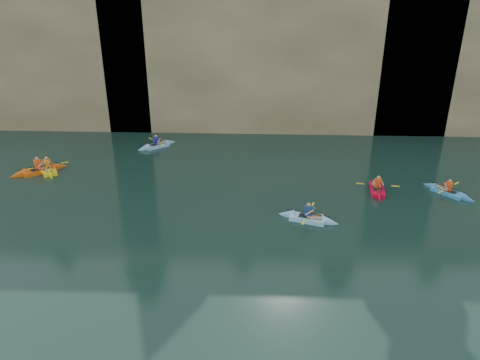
{
  "coord_description": "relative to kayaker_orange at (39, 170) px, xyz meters",
  "views": [
    {
      "loc": [
        0.82,
        -10.75,
        10.82
      ],
      "look_at": [
        0.08,
        6.6,
        3.0
      ],
      "focal_mm": 35.0,
      "sensor_mm": 36.0,
      "label": 1
    }
  ],
  "objects": [
    {
      "name": "kayaker_blue_east",
      "position": [
        22.83,
        -1.85,
        -0.02
      ],
      "size": [
        2.44,
        2.6,
        1.04
      ],
      "rotation": [
        0.0,
        0.0,
        2.31
      ],
      "color": "#3C8ECC",
      "rests_on": "ground"
    },
    {
      "name": "kayaker_ltblue_mid",
      "position": [
        5.98,
        4.59,
        -0.02
      ],
      "size": [
        2.58,
        2.31,
        1.07
      ],
      "rotation": [
        0.0,
        0.0,
        0.69
      ],
      "color": "#88BBE4",
      "rests_on": "ground"
    },
    {
      "name": "cliff",
      "position": [
        11.97,
        16.21,
        5.85
      ],
      "size": [
        70.0,
        16.0,
        12.0
      ],
      "primitive_type": "cube",
      "color": "tan",
      "rests_on": "ground"
    },
    {
      "name": "sea_cave_east",
      "position": [
        21.97,
        8.16,
        2.1
      ],
      "size": [
        5.0,
        1.0,
        4.5
      ],
      "primitive_type": "cube",
      "color": "black",
      "rests_on": "ground"
    },
    {
      "name": "cliff_slab_center",
      "position": [
        13.97,
        8.81,
        5.55
      ],
      "size": [
        24.0,
        2.4,
        11.4
      ],
      "primitive_type": "cube",
      "color": "tan",
      "rests_on": "ground"
    },
    {
      "name": "kayaker_ltblue_near",
      "position": [
        15.17,
        -5.06,
        -0.01
      ],
      "size": [
        3.01,
        2.21,
        1.16
      ],
      "rotation": [
        0.0,
        0.0,
        -0.32
      ],
      "color": "#98D4FF",
      "rests_on": "ground"
    },
    {
      "name": "kayaker_orange",
      "position": [
        0.0,
        0.0,
        0.0
      ],
      "size": [
        3.04,
        2.49,
        1.22
      ],
      "rotation": [
        0.0,
        0.0,
        0.63
      ],
      "color": "#E8580E",
      "rests_on": "ground"
    },
    {
      "name": "ground",
      "position": [
        11.97,
        -13.79,
        -0.15
      ],
      "size": [
        160.0,
        160.0,
        0.0
      ],
      "primitive_type": "plane",
      "color": "black",
      "rests_on": "ground"
    },
    {
      "name": "kayaker_yellow",
      "position": [
        0.5,
        0.15,
        -0.0
      ],
      "size": [
        2.13,
        2.84,
        1.19
      ],
      "rotation": [
        0.0,
        0.0,
        -1.02
      ],
      "color": "yellow",
      "rests_on": "ground"
    },
    {
      "name": "kayaker_red_far",
      "position": [
        19.15,
        -1.72,
        -0.01
      ],
      "size": [
        2.24,
        3.15,
        1.13
      ],
      "rotation": [
        0.0,
        0.0,
        1.44
      ],
      "color": "red",
      "rests_on": "ground"
    },
    {
      "name": "sea_cave_center",
      "position": [
        7.97,
        8.16,
        1.45
      ],
      "size": [
        3.5,
        1.0,
        3.2
      ],
      "primitive_type": "cube",
      "color": "black",
      "rests_on": "ground"
    },
    {
      "name": "sea_cave_west",
      "position": [
        -6.03,
        8.16,
        1.85
      ],
      "size": [
        4.5,
        1.0,
        4.0
      ],
      "primitive_type": "cube",
      "color": "black",
      "rests_on": "ground"
    }
  ]
}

